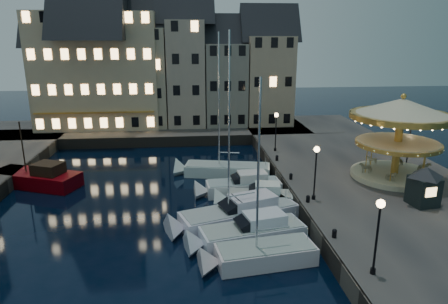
{
  "coord_description": "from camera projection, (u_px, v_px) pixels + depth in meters",
  "views": [
    {
      "loc": [
        -2.27,
        -26.45,
        13.19
      ],
      "look_at": [
        1.0,
        8.0,
        3.2
      ],
      "focal_mm": 32.0,
      "sensor_mm": 36.0,
      "label": 1
    }
  ],
  "objects": [
    {
      "name": "townhouse_nd",
      "position": [
        186.0,
        66.0,
        55.08
      ],
      "size": [
        5.5,
        8.0,
        15.8
      ],
      "color": "tan",
      "rests_on": "quay_north"
    },
    {
      "name": "quay_east",
      "position": [
        369.0,
        181.0,
        35.99
      ],
      "size": [
        16.0,
        56.0,
        1.3
      ],
      "primitive_type": "cube",
      "color": "#474442",
      "rests_on": "ground"
    },
    {
      "name": "bollard_b",
      "position": [
        308.0,
        198.0,
        29.8
      ],
      "size": [
        0.3,
        0.3,
        0.57
      ],
      "color": "black",
      "rests_on": "quay_east"
    },
    {
      "name": "motorboat_e",
      "position": [
        239.0,
        187.0,
        34.68
      ],
      "size": [
        7.51,
        2.59,
        2.15
      ],
      "color": "silver",
      "rests_on": "ground"
    },
    {
      "name": "quay_north",
      "position": [
        146.0,
        131.0,
        55.04
      ],
      "size": [
        44.0,
        12.0,
        1.3
      ],
      "primitive_type": "cube",
      "color": "#474442",
      "rests_on": "ground"
    },
    {
      "name": "streetlamp_d",
      "position": [
        410.0,
        139.0,
        37.38
      ],
      "size": [
        0.44,
        0.44,
        4.17
      ],
      "color": "black",
      "rests_on": "quay_east"
    },
    {
      "name": "streetlamp_c",
      "position": [
        276.0,
        126.0,
        42.57
      ],
      "size": [
        0.44,
        0.44,
        4.17
      ],
      "color": "black",
      "rests_on": "quay_east"
    },
    {
      "name": "townhouse_ne",
      "position": [
        225.0,
        77.0,
        55.99
      ],
      "size": [
        6.16,
        8.0,
        12.8
      ],
      "color": "gray",
      "rests_on": "quay_north"
    },
    {
      "name": "quaywall_e",
      "position": [
        282.0,
        184.0,
        35.27
      ],
      "size": [
        0.15,
        44.0,
        1.3
      ],
      "primitive_type": "cube",
      "color": "#47423A",
      "rests_on": "ground"
    },
    {
      "name": "hotel_corner",
      "position": [
        98.0,
        63.0,
        53.87
      ],
      "size": [
        17.6,
        9.0,
        16.8
      ],
      "color": "beige",
      "rests_on": "quay_north"
    },
    {
      "name": "bollard_a",
      "position": [
        334.0,
        233.0,
        24.53
      ],
      "size": [
        0.3,
        0.3,
        0.57
      ],
      "color": "black",
      "rests_on": "quay_east"
    },
    {
      "name": "motorboat_a",
      "position": [
        256.0,
        256.0,
        23.97
      ],
      "size": [
        7.1,
        3.16,
        11.72
      ],
      "color": "silver",
      "rests_on": "ground"
    },
    {
      "name": "carousel",
      "position": [
        400.0,
        123.0,
        33.79
      ],
      "size": [
        8.45,
        8.45,
        7.39
      ],
      "color": "beige",
      "rests_on": "quay_east"
    },
    {
      "name": "townhouse_nf",
      "position": [
        267.0,
        73.0,
        56.4
      ],
      "size": [
        6.82,
        8.0,
        13.8
      ],
      "color": "tan",
      "rests_on": "quay_north"
    },
    {
      "name": "townhouse_nc",
      "position": [
        144.0,
        70.0,
        54.7
      ],
      "size": [
        6.82,
        8.0,
        14.8
      ],
      "color": "tan",
      "rests_on": "quay_north"
    },
    {
      "name": "motorboat_c",
      "position": [
        235.0,
        215.0,
        29.19
      ],
      "size": [
        9.77,
        5.45,
        13.12
      ],
      "color": "silver",
      "rests_on": "ground"
    },
    {
      "name": "townhouse_nb",
      "position": [
        99.0,
        75.0,
        54.29
      ],
      "size": [
        6.16,
        8.0,
        13.8
      ],
      "color": "slate",
      "rests_on": "quay_north"
    },
    {
      "name": "motorboat_b",
      "position": [
        247.0,
        234.0,
        26.44
      ],
      "size": [
        8.04,
        3.86,
        2.15
      ],
      "color": "silver",
      "rests_on": "ground"
    },
    {
      "name": "streetlamp_a",
      "position": [
        378.0,
        226.0,
        20.09
      ],
      "size": [
        0.44,
        0.44,
        4.17
      ],
      "color": "black",
      "rests_on": "quay_east"
    },
    {
      "name": "quaywall_n",
      "position": [
        157.0,
        142.0,
        49.48
      ],
      "size": [
        48.0,
        0.15,
        1.3
      ],
      "primitive_type": "cube",
      "color": "#47423A",
      "rests_on": "ground"
    },
    {
      "name": "ticket_kiosk",
      "position": [
        425.0,
        179.0,
        28.89
      ],
      "size": [
        2.83,
        2.83,
        3.32
      ],
      "color": "black",
      "rests_on": "quay_east"
    },
    {
      "name": "red_fishing_boat",
      "position": [
        38.0,
        178.0,
        36.58
      ],
      "size": [
        8.68,
        5.71,
        6.16
      ],
      "color": "#5B0007",
      "rests_on": "ground"
    },
    {
      "name": "bollard_c",
      "position": [
        291.0,
        176.0,
        34.58
      ],
      "size": [
        0.3,
        0.3,
        0.57
      ],
      "color": "black",
      "rests_on": "quay_east"
    },
    {
      "name": "bollard_d",
      "position": [
        277.0,
        158.0,
        39.84
      ],
      "size": [
        0.3,
        0.3,
        0.57
      ],
      "color": "black",
      "rests_on": "quay_east"
    },
    {
      "name": "streetlamp_b",
      "position": [
        316.0,
        165.0,
        29.66
      ],
      "size": [
        0.44,
        0.44,
        4.17
      ],
      "color": "black",
      "rests_on": "quay_east"
    },
    {
      "name": "ground",
      "position": [
        221.0,
        225.0,
        29.16
      ],
      "size": [
        160.0,
        160.0,
        0.0
      ],
      "primitive_type": "plane",
      "color": "black",
      "rests_on": "ground"
    },
    {
      "name": "motorboat_d",
      "position": [
        254.0,
        198.0,
        32.25
      ],
      "size": [
        6.3,
        2.89,
        2.15
      ],
      "color": "silver",
      "rests_on": "ground"
    },
    {
      "name": "townhouse_na",
      "position": [
        58.0,
        79.0,
        53.93
      ],
      "size": [
        5.5,
        8.0,
        12.8
      ],
      "color": "slate",
      "rests_on": "quay_north"
    },
    {
      "name": "motorboat_f",
      "position": [
        222.0,
        170.0,
        39.45
      ],
      "size": [
        9.38,
        4.16,
        12.43
      ],
      "color": "silver",
      "rests_on": "ground"
    }
  ]
}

